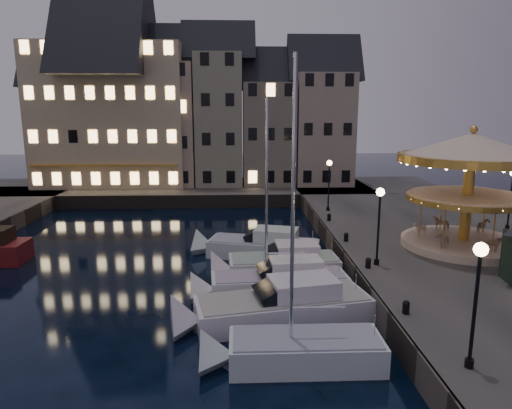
{
  "coord_description": "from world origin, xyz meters",
  "views": [
    {
      "loc": [
        -0.15,
        -22.02,
        9.38
      ],
      "look_at": [
        1.0,
        8.0,
        3.2
      ],
      "focal_mm": 32.0,
      "sensor_mm": 36.0,
      "label": 1
    }
  ],
  "objects_px": {
    "streetlamp_d": "(511,191)",
    "bollard_b": "(368,262)",
    "streetlamp_b": "(379,215)",
    "motorboat_d": "(276,265)",
    "motorboat_a": "(290,352)",
    "motorboat_b": "(275,308)",
    "streetlamp_c": "(329,178)",
    "bollard_c": "(346,237)",
    "motorboat_e": "(257,247)",
    "bollard_a": "(406,306)",
    "carousel": "(470,168)",
    "streetlamp_a": "(477,288)",
    "motorboat_c": "(272,283)",
    "bollard_d": "(329,217)"
  },
  "relations": [
    {
      "from": "bollard_d",
      "to": "motorboat_d",
      "type": "bearing_deg",
      "value": -119.81
    },
    {
      "from": "streetlamp_c",
      "to": "streetlamp_d",
      "type": "distance_m",
      "value": 13.04
    },
    {
      "from": "carousel",
      "to": "streetlamp_d",
      "type": "bearing_deg",
      "value": 38.04
    },
    {
      "from": "streetlamp_c",
      "to": "carousel",
      "type": "relative_size",
      "value": 0.5
    },
    {
      "from": "streetlamp_d",
      "to": "motorboat_e",
      "type": "xyz_separation_m",
      "value": [
        -17.47,
        -1.37,
        -3.37
      ]
    },
    {
      "from": "streetlamp_c",
      "to": "bollard_c",
      "type": "relative_size",
      "value": 7.32
    },
    {
      "from": "streetlamp_d",
      "to": "bollard_d",
      "type": "bearing_deg",
      "value": 165.85
    },
    {
      "from": "streetlamp_a",
      "to": "bollard_a",
      "type": "xyz_separation_m",
      "value": [
        -0.6,
        4.0,
        -2.41
      ]
    },
    {
      "from": "motorboat_c",
      "to": "motorboat_a",
      "type": "bearing_deg",
      "value": -88.0
    },
    {
      "from": "bollard_a",
      "to": "bollard_b",
      "type": "height_order",
      "value": "same"
    },
    {
      "from": "streetlamp_a",
      "to": "motorboat_a",
      "type": "bearing_deg",
      "value": 155.5
    },
    {
      "from": "streetlamp_d",
      "to": "bollard_c",
      "type": "height_order",
      "value": "streetlamp_d"
    },
    {
      "from": "motorboat_a",
      "to": "carousel",
      "type": "distance_m",
      "value": 16.66
    },
    {
      "from": "motorboat_c",
      "to": "streetlamp_c",
      "type": "bearing_deg",
      "value": 68.41
    },
    {
      "from": "motorboat_b",
      "to": "motorboat_e",
      "type": "relative_size",
      "value": 1.1
    },
    {
      "from": "bollard_c",
      "to": "motorboat_a",
      "type": "xyz_separation_m",
      "value": [
        -4.87,
        -12.01,
        -1.07
      ]
    },
    {
      "from": "bollard_a",
      "to": "motorboat_e",
      "type": "bearing_deg",
      "value": 115.61
    },
    {
      "from": "motorboat_d",
      "to": "carousel",
      "type": "relative_size",
      "value": 0.89
    },
    {
      "from": "streetlamp_c",
      "to": "motorboat_d",
      "type": "relative_size",
      "value": 0.57
    },
    {
      "from": "streetlamp_d",
      "to": "motorboat_a",
      "type": "bearing_deg",
      "value": -139.13
    },
    {
      "from": "bollard_a",
      "to": "carousel",
      "type": "bearing_deg",
      "value": 52.95
    },
    {
      "from": "streetlamp_c",
      "to": "carousel",
      "type": "bearing_deg",
      "value": -59.38
    },
    {
      "from": "carousel",
      "to": "bollard_c",
      "type": "bearing_deg",
      "value": 167.69
    },
    {
      "from": "motorboat_a",
      "to": "motorboat_b",
      "type": "bearing_deg",
      "value": 94.73
    },
    {
      "from": "streetlamp_b",
      "to": "carousel",
      "type": "distance_m",
      "value": 7.2
    },
    {
      "from": "streetlamp_a",
      "to": "streetlamp_b",
      "type": "relative_size",
      "value": 1.0
    },
    {
      "from": "motorboat_b",
      "to": "motorboat_c",
      "type": "distance_m",
      "value": 2.96
    },
    {
      "from": "streetlamp_b",
      "to": "bollard_a",
      "type": "relative_size",
      "value": 7.32
    },
    {
      "from": "motorboat_a",
      "to": "motorboat_b",
      "type": "xyz_separation_m",
      "value": [
        -0.3,
        3.65,
        0.11
      ]
    },
    {
      "from": "bollard_c",
      "to": "carousel",
      "type": "distance_m",
      "value": 8.28
    },
    {
      "from": "bollard_a",
      "to": "motorboat_b",
      "type": "xyz_separation_m",
      "value": [
        -5.17,
        2.14,
        -0.96
      ]
    },
    {
      "from": "streetlamp_d",
      "to": "motorboat_e",
      "type": "distance_m",
      "value": 17.85
    },
    {
      "from": "streetlamp_b",
      "to": "bollard_a",
      "type": "xyz_separation_m",
      "value": [
        -0.6,
        -6.0,
        -2.41
      ]
    },
    {
      "from": "bollard_d",
      "to": "bollard_c",
      "type": "bearing_deg",
      "value": -90.0
    },
    {
      "from": "bollard_d",
      "to": "motorboat_e",
      "type": "xyz_separation_m",
      "value": [
        -5.57,
        -4.37,
        -0.96
      ]
    },
    {
      "from": "streetlamp_b",
      "to": "motorboat_d",
      "type": "relative_size",
      "value": 0.57
    },
    {
      "from": "streetlamp_d",
      "to": "motorboat_a",
      "type": "relative_size",
      "value": 0.37
    },
    {
      "from": "bollard_a",
      "to": "bollard_b",
      "type": "bearing_deg",
      "value": 90.0
    },
    {
      "from": "streetlamp_c",
      "to": "motorboat_d",
      "type": "bearing_deg",
      "value": -114.29
    },
    {
      "from": "bollard_c",
      "to": "motorboat_e",
      "type": "bearing_deg",
      "value": 168.58
    },
    {
      "from": "bollard_c",
      "to": "streetlamp_c",
      "type": "bearing_deg",
      "value": 86.19
    },
    {
      "from": "motorboat_a",
      "to": "streetlamp_c",
      "type": "bearing_deg",
      "value": 75.42
    },
    {
      "from": "streetlamp_d",
      "to": "bollard_b",
      "type": "xyz_separation_m",
      "value": [
        -11.9,
        -7.5,
        -2.41
      ]
    },
    {
      "from": "bollard_d",
      "to": "motorboat_b",
      "type": "height_order",
      "value": "motorboat_b"
    },
    {
      "from": "bollard_c",
      "to": "carousel",
      "type": "xyz_separation_m",
      "value": [
        6.81,
        -1.49,
        4.48
      ]
    },
    {
      "from": "bollard_b",
      "to": "motorboat_d",
      "type": "height_order",
      "value": "motorboat_d"
    },
    {
      "from": "streetlamp_b",
      "to": "streetlamp_d",
      "type": "distance_m",
      "value": 13.29
    },
    {
      "from": "bollard_b",
      "to": "carousel",
      "type": "height_order",
      "value": "carousel"
    },
    {
      "from": "motorboat_a",
      "to": "streetlamp_b",
      "type": "bearing_deg",
      "value": 53.95
    },
    {
      "from": "motorboat_c",
      "to": "streetlamp_d",
      "type": "bearing_deg",
      "value": 24.91
    }
  ]
}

